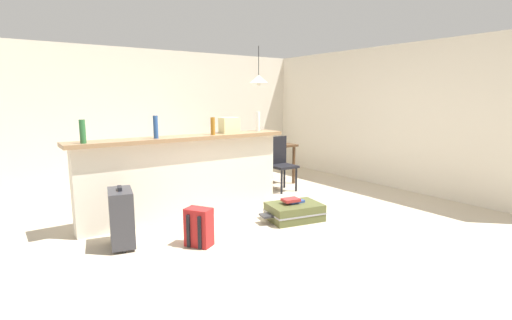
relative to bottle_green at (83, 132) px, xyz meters
The scene contains 18 objects.
ground_plane 2.38m from the bottle_green, 10.17° to the right, with size 13.00×13.00×0.05m, color beige.
wall_back 3.35m from the bottle_green, 53.51° to the left, with size 6.60×0.10×2.50m, color silver.
wall_right 5.04m from the bottle_green, ahead, with size 0.10×6.00×2.50m, color silver.
partition_half_wall 1.44m from the bottle_green, ahead, with size 2.80×0.20×1.05m, color silver.
bar_countertop 1.27m from the bottle_green, ahead, with size 2.96×0.40×0.05m, color #93704C.
bottle_green is the anchor object (origin of this frame).
bottle_blue 0.85m from the bottle_green, ahead, with size 0.06×0.06×0.28m, color #284C89.
bottle_amber 1.64m from the bottle_green, ahead, with size 0.06×0.06×0.24m, color #9E661E.
bottle_white 2.49m from the bottle_green, ahead, with size 0.07×0.07×0.29m, color silver.
grocery_bag 1.98m from the bottle_green, ahead, with size 0.26×0.18×0.22m, color beige.
dining_table 3.50m from the bottle_green, 18.93° to the left, with size 1.10×0.80×0.74m.
dining_chair_near_partition 3.35m from the bottle_green, ahead, with size 0.40×0.40×0.93m.
dining_chair_far_side 3.81m from the bottle_green, 26.37° to the left, with size 0.47×0.47×0.93m.
pendant_lamp 3.46m from the bottle_green, 19.47° to the left, with size 0.34×0.34×0.69m.
suitcase_flat_olive 2.75m from the bottle_green, 20.19° to the right, with size 0.88×0.62×0.22m.
backpack_red 1.68m from the bottle_green, 45.10° to the right, with size 0.33×0.33×0.42m.
suitcase_upright_charcoal 1.05m from the bottle_green, 64.51° to the right, with size 0.33×0.48×0.67m.
book_stack 2.68m from the bottle_green, 19.40° to the right, with size 0.33×0.21×0.07m.
Camera 1 is at (-2.83, -4.18, 1.61)m, focal length 26.65 mm.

